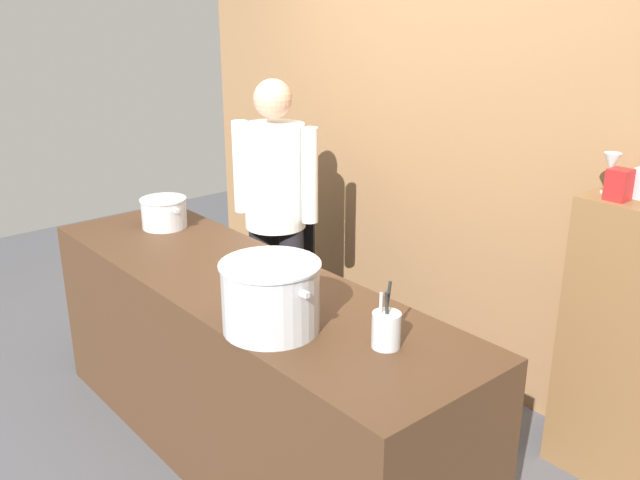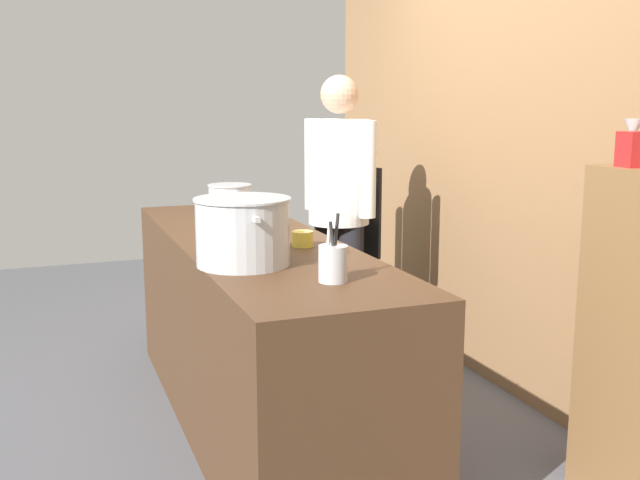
{
  "view_description": "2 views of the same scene",
  "coord_description": "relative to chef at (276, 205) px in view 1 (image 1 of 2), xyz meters",
  "views": [
    {
      "loc": [
        2.36,
        -1.55,
        2.08
      ],
      "look_at": [
        0.05,
        0.42,
        1.0
      ],
      "focal_mm": 38.89,
      "sensor_mm": 36.0,
      "label": 1
    },
    {
      "loc": [
        3.26,
        -0.92,
        1.54
      ],
      "look_at": [
        0.14,
        0.26,
        0.91
      ],
      "focal_mm": 42.42,
      "sensor_mm": 36.0,
      "label": 2
    }
  ],
  "objects": [
    {
      "name": "ground_plane",
      "position": [
        0.63,
        -0.67,
        -0.96
      ],
      "size": [
        8.0,
        8.0,
        0.0
      ],
      "primitive_type": "plane",
      "color": "#4C4C51"
    },
    {
      "name": "brick_back_panel",
      "position": [
        0.63,
        0.73,
        0.54
      ],
      "size": [
        4.4,
        0.1,
        3.0
      ],
      "primitive_type": "cube",
      "color": "olive",
      "rests_on": "ground_plane"
    },
    {
      "name": "prep_counter",
      "position": [
        0.63,
        -0.67,
        -0.51
      ],
      "size": [
        2.46,
        0.7,
        0.9
      ],
      "primitive_type": "cube",
      "color": "#472D1C",
      "rests_on": "ground_plane"
    },
    {
      "name": "chef",
      "position": [
        0.0,
        0.0,
        0.0
      ],
      "size": [
        0.5,
        0.4,
        1.66
      ],
      "rotation": [
        0.0,
        0.0,
        3.53
      ],
      "color": "black",
      "rests_on": "ground_plane"
    },
    {
      "name": "stockpot_large",
      "position": [
        1.11,
        -0.85,
        0.07
      ],
      "size": [
        0.43,
        0.38,
        0.26
      ],
      "color": "#B7BABF",
      "rests_on": "prep_counter"
    },
    {
      "name": "stockpot_small",
      "position": [
        -0.23,
        -0.57,
        0.01
      ],
      "size": [
        0.31,
        0.25,
        0.16
      ],
      "color": "#B7BABF",
      "rests_on": "prep_counter"
    },
    {
      "name": "utensil_crock",
      "position": [
        1.48,
        -0.63,
        0.0
      ],
      "size": [
        0.1,
        0.1,
        0.24
      ],
      "color": "#B7BABF",
      "rests_on": "prep_counter"
    },
    {
      "name": "butter_jar",
      "position": [
        0.84,
        -0.52,
        -0.03
      ],
      "size": [
        0.09,
        0.09,
        0.07
      ],
      "primitive_type": "cylinder",
      "color": "yellow",
      "rests_on": "prep_counter"
    },
    {
      "name": "wine_glass_short",
      "position": [
        1.64,
        0.51,
        0.45
      ],
      "size": [
        0.07,
        0.07,
        0.17
      ],
      "color": "silver",
      "rests_on": "bar_cabinet"
    },
    {
      "name": "spice_tin_red",
      "position": [
        1.72,
        0.44,
        0.39
      ],
      "size": [
        0.08,
        0.08,
        0.13
      ],
      "primitive_type": "cube",
      "color": "red",
      "rests_on": "bar_cabinet"
    }
  ]
}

